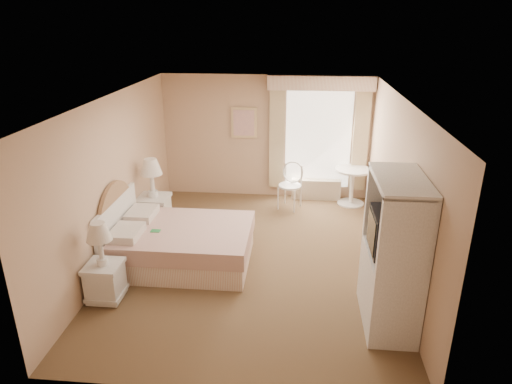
# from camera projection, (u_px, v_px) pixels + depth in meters

# --- Properties ---
(room) EXTENTS (4.21, 5.51, 2.51)m
(room) POSITION_uv_depth(u_px,v_px,m) (253.00, 184.00, 6.71)
(room) COLOR brown
(room) RESTS_ON ground
(window) EXTENTS (2.05, 0.22, 2.51)m
(window) POSITION_uv_depth(u_px,v_px,m) (319.00, 135.00, 9.05)
(window) COLOR white
(window) RESTS_ON room
(framed_art) EXTENTS (0.52, 0.04, 0.62)m
(framed_art) POSITION_uv_depth(u_px,v_px,m) (244.00, 123.00, 9.16)
(framed_art) COLOR #DABA86
(framed_art) RESTS_ON room
(bed) EXTENTS (2.06, 1.54, 1.37)m
(bed) POSITION_uv_depth(u_px,v_px,m) (178.00, 243.00, 6.95)
(bed) COLOR tan
(bed) RESTS_ON room
(nightstand_near) EXTENTS (0.46, 0.46, 1.11)m
(nightstand_near) POSITION_uv_depth(u_px,v_px,m) (104.00, 272.00, 5.99)
(nightstand_near) COLOR white
(nightstand_near) RESTS_ON room
(nightstand_far) EXTENTS (0.53, 0.53, 1.28)m
(nightstand_far) POSITION_uv_depth(u_px,v_px,m) (154.00, 203.00, 8.01)
(nightstand_far) COLOR white
(nightstand_far) RESTS_ON room
(round_table) EXTENTS (0.71, 0.71, 0.75)m
(round_table) POSITION_uv_depth(u_px,v_px,m) (352.00, 181.00, 9.06)
(round_table) COLOR white
(round_table) RESTS_ON room
(cafe_chair) EXTENTS (0.57, 0.57, 0.92)m
(cafe_chair) POSITION_uv_depth(u_px,v_px,m) (291.00, 182.00, 8.91)
(cafe_chair) COLOR white
(cafe_chair) RESTS_ON room
(armoire) EXTENTS (0.57, 1.14, 1.89)m
(armoire) POSITION_uv_depth(u_px,v_px,m) (392.00, 265.00, 5.44)
(armoire) COLOR white
(armoire) RESTS_ON room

